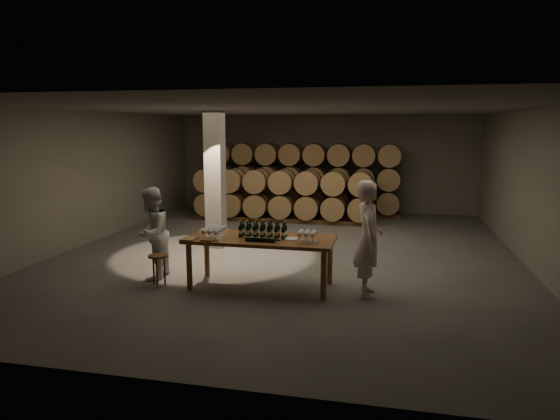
% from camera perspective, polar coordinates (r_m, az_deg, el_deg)
% --- Properties ---
extents(room, '(12.00, 12.00, 12.00)m').
position_cam_1_polar(room, '(11.78, -7.41, 3.41)').
color(room, '#514E4C').
rests_on(room, ground).
extents(tasting_table, '(2.60, 1.10, 0.90)m').
position_cam_1_polar(tasting_table, '(8.83, -2.22, -3.83)').
color(tasting_table, brown).
rests_on(tasting_table, ground).
extents(barrel_stack_back, '(6.26, 0.95, 2.31)m').
position_cam_1_polar(barrel_stack_back, '(16.33, 2.69, 3.73)').
color(barrel_stack_back, brown).
rests_on(barrel_stack_back, ground).
extents(barrel_stack_front, '(5.48, 0.95, 1.57)m').
position_cam_1_polar(barrel_stack_front, '(15.08, 0.31, 1.84)').
color(barrel_stack_front, brown).
rests_on(barrel_stack_front, ground).
extents(bottle_cluster, '(0.86, 0.23, 0.30)m').
position_cam_1_polar(bottle_cluster, '(8.83, -1.98, -2.43)').
color(bottle_cluster, black).
rests_on(bottle_cluster, tasting_table).
extents(lying_bottles, '(0.61, 0.08, 0.08)m').
position_cam_1_polar(lying_bottles, '(8.49, -2.21, -3.39)').
color(lying_bottles, black).
rests_on(lying_bottles, tasting_table).
extents(glass_cluster_left, '(0.31, 0.53, 0.18)m').
position_cam_1_polar(glass_cluster_left, '(8.90, -7.54, -2.27)').
color(glass_cluster_left, silver).
rests_on(glass_cluster_left, tasting_table).
extents(glass_cluster_right, '(0.31, 0.31, 0.19)m').
position_cam_1_polar(glass_cluster_right, '(8.50, 3.10, -2.72)').
color(glass_cluster_right, silver).
rests_on(glass_cluster_right, tasting_table).
extents(plate, '(0.25, 0.25, 0.01)m').
position_cam_1_polar(plate, '(8.68, 1.25, -3.30)').
color(plate, white).
rests_on(plate, tasting_table).
extents(notebook_near, '(0.24, 0.20, 0.03)m').
position_cam_1_polar(notebook_near, '(8.66, -8.19, -3.39)').
color(notebook_near, olive).
rests_on(notebook_near, tasting_table).
extents(notebook_corner, '(0.24, 0.31, 0.03)m').
position_cam_1_polar(notebook_corner, '(8.80, -10.38, -3.26)').
color(notebook_corner, olive).
rests_on(notebook_corner, tasting_table).
extents(pen, '(0.13, 0.04, 0.01)m').
position_cam_1_polar(pen, '(8.60, -7.54, -3.54)').
color(pen, black).
rests_on(pen, tasting_table).
extents(stool, '(0.34, 0.34, 0.57)m').
position_cam_1_polar(stool, '(9.22, -13.77, -5.63)').
color(stool, brown).
rests_on(stool, ground).
extents(person_man, '(0.56, 0.77, 1.96)m').
position_cam_1_polar(person_man, '(8.48, 10.06, -3.24)').
color(person_man, silver).
rests_on(person_man, ground).
extents(person_woman, '(0.72, 0.89, 1.73)m').
position_cam_1_polar(person_woman, '(9.62, -14.47, -2.60)').
color(person_woman, white).
rests_on(person_woman, ground).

